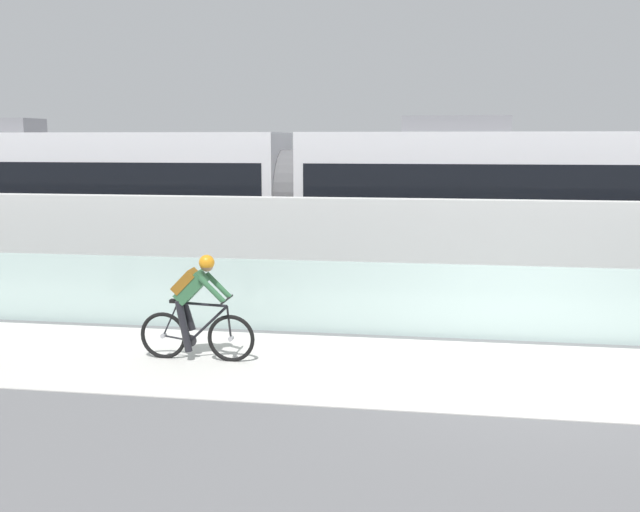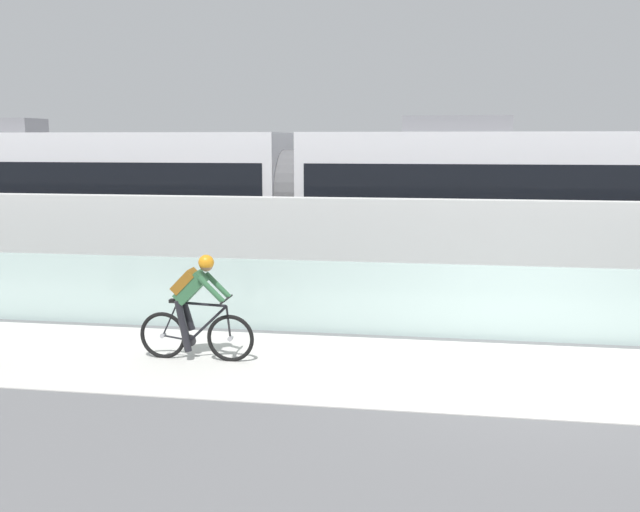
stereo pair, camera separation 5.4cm
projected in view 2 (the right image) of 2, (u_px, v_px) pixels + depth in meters
ground_plane at (528, 377)px, 9.99m from camera, size 200.00×200.00×0.00m
bike_path_deck at (528, 376)px, 9.99m from camera, size 32.00×3.20×0.01m
glass_parapet at (515, 304)px, 11.69m from camera, size 32.00×0.05×1.25m
concrete_barrier_wall at (506, 258)px, 13.37m from camera, size 32.00×0.36×2.18m
tram_rail_near at (493, 288)px, 15.97m from camera, size 32.00×0.08×0.01m
tram_rail_far at (489, 276)px, 17.37m from camera, size 32.00×0.08×0.01m
tram at (293, 199)px, 17.10m from camera, size 22.56×2.54×3.81m
cyclist_on_bike at (195, 308)px, 10.61m from camera, size 1.77×0.58×1.61m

